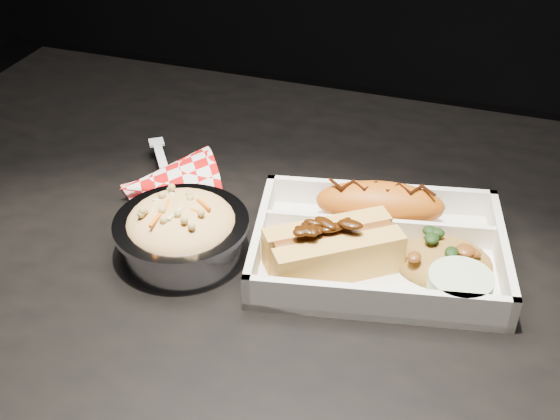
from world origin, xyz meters
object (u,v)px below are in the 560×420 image
object	(u,v)px
napkin_fork	(168,182)
food_tray	(378,251)
dining_table	(313,324)
foil_coleslaw_cup	(182,230)
hotdog	(333,246)
fried_pastry	(380,204)

from	to	relation	value
napkin_fork	food_tray	bearing A→B (deg)	46.24
dining_table	food_tray	distance (m)	0.12
foil_coleslaw_cup	napkin_fork	distance (m)	0.12
food_tray	hotdog	world-z (taller)	hotdog
napkin_fork	foil_coleslaw_cup	bearing A→B (deg)	-1.07
fried_pastry	foil_coleslaw_cup	bearing A→B (deg)	-148.58
foil_coleslaw_cup	napkin_fork	xyz separation A→B (m)	(-0.06, 0.10, -0.01)
hotdog	dining_table	bearing A→B (deg)	110.65
food_tray	hotdog	size ratio (longest dim) A/B	2.03
food_tray	fried_pastry	world-z (taller)	fried_pastry
hotdog	napkin_fork	size ratio (longest dim) A/B	0.83
food_tray	napkin_fork	world-z (taller)	napkin_fork
food_tray	napkin_fork	xyz separation A→B (m)	(-0.26, 0.04, 0.01)
hotdog	napkin_fork	bearing A→B (deg)	124.77
fried_pastry	napkin_fork	bearing A→B (deg)	-176.55
food_tray	hotdog	xyz separation A→B (m)	(-0.04, -0.04, 0.02)
food_tray	foil_coleslaw_cup	xyz separation A→B (m)	(-0.19, -0.06, 0.02)
food_tray	foil_coleslaw_cup	distance (m)	0.20
fried_pastry	hotdog	bearing A→B (deg)	-107.17
food_tray	napkin_fork	size ratio (longest dim) A/B	1.69
foil_coleslaw_cup	food_tray	bearing A→B (deg)	16.35
napkin_fork	dining_table	bearing A→B (deg)	37.73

